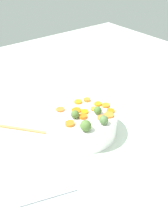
# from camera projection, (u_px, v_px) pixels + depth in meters

# --- Properties ---
(tabletop) EXTENTS (2.40, 2.40, 0.02)m
(tabletop) POSITION_uv_depth(u_px,v_px,m) (91.00, 135.00, 1.05)
(tabletop) COLOR silver
(tabletop) RESTS_ON ground
(serving_bowl_carrots) EXTENTS (0.27, 0.27, 0.09)m
(serving_bowl_carrots) POSITION_uv_depth(u_px,v_px,m) (84.00, 123.00, 1.02)
(serving_bowl_carrots) COLOR white
(serving_bowl_carrots) RESTS_ON tabletop
(carrot_slice_0) EXTENTS (0.03, 0.03, 0.01)m
(carrot_slice_0) POSITION_uv_depth(u_px,v_px,m) (94.00, 109.00, 1.02)
(carrot_slice_0) COLOR orange
(carrot_slice_0) RESTS_ON serving_bowl_carrots
(carrot_slice_1) EXTENTS (0.04, 0.04, 0.01)m
(carrot_slice_1) POSITION_uv_depth(u_px,v_px,m) (98.00, 104.00, 1.05)
(carrot_slice_1) COLOR orange
(carrot_slice_1) RESTS_ON serving_bowl_carrots
(carrot_slice_2) EXTENTS (0.05, 0.05, 0.01)m
(carrot_slice_2) POSITION_uv_depth(u_px,v_px,m) (70.00, 124.00, 0.93)
(carrot_slice_2) COLOR orange
(carrot_slice_2) RESTS_ON serving_bowl_carrots
(carrot_slice_3) EXTENTS (0.05, 0.05, 0.01)m
(carrot_slice_3) POSITION_uv_depth(u_px,v_px,m) (60.00, 109.00, 1.01)
(carrot_slice_3) COLOR orange
(carrot_slice_3) RESTS_ON serving_bowl_carrots
(carrot_slice_4) EXTENTS (0.04, 0.04, 0.01)m
(carrot_slice_4) POSITION_uv_depth(u_px,v_px,m) (101.00, 118.00, 0.96)
(carrot_slice_4) COLOR orange
(carrot_slice_4) RESTS_ON serving_bowl_carrots
(carrot_slice_5) EXTENTS (0.05, 0.05, 0.01)m
(carrot_slice_5) POSITION_uv_depth(u_px,v_px,m) (83.00, 116.00, 0.97)
(carrot_slice_5) COLOR orange
(carrot_slice_5) RESTS_ON serving_bowl_carrots
(carrot_slice_6) EXTENTS (0.05, 0.05, 0.01)m
(carrot_slice_6) POSITION_uv_depth(u_px,v_px,m) (76.00, 110.00, 1.01)
(carrot_slice_6) COLOR orange
(carrot_slice_6) RESTS_ON serving_bowl_carrots
(carrot_slice_7) EXTENTS (0.06, 0.06, 0.01)m
(carrot_slice_7) POSITION_uv_depth(u_px,v_px,m) (109.00, 115.00, 0.98)
(carrot_slice_7) COLOR orange
(carrot_slice_7) RESTS_ON serving_bowl_carrots
(carrot_slice_8) EXTENTS (0.04, 0.04, 0.01)m
(carrot_slice_8) POSITION_uv_depth(u_px,v_px,m) (85.00, 112.00, 1.00)
(carrot_slice_8) COLOR orange
(carrot_slice_8) RESTS_ON serving_bowl_carrots
(carrot_slice_9) EXTENTS (0.04, 0.04, 0.01)m
(carrot_slice_9) POSITION_uv_depth(u_px,v_px,m) (111.00, 111.00, 1.00)
(carrot_slice_9) COLOR orange
(carrot_slice_9) RESTS_ON serving_bowl_carrots
(carrot_slice_10) EXTENTS (0.04, 0.04, 0.01)m
(carrot_slice_10) POSITION_uv_depth(u_px,v_px,m) (87.00, 100.00, 1.07)
(carrot_slice_10) COLOR orange
(carrot_slice_10) RESTS_ON serving_bowl_carrots
(carrot_slice_11) EXTENTS (0.04, 0.04, 0.01)m
(carrot_slice_11) POSITION_uv_depth(u_px,v_px,m) (78.00, 102.00, 1.06)
(carrot_slice_11) COLOR orange
(carrot_slice_11) RESTS_ON serving_bowl_carrots
(carrot_slice_12) EXTENTS (0.04, 0.04, 0.01)m
(carrot_slice_12) POSITION_uv_depth(u_px,v_px,m) (106.00, 105.00, 1.04)
(carrot_slice_12) COLOR orange
(carrot_slice_12) RESTS_ON serving_bowl_carrots
(brussels_sprout_0) EXTENTS (0.03, 0.03, 0.03)m
(brussels_sprout_0) POSITION_uv_depth(u_px,v_px,m) (98.00, 110.00, 0.98)
(brussels_sprout_0) COLOR #487030
(brussels_sprout_0) RESTS_ON serving_bowl_carrots
(brussels_sprout_1) EXTENTS (0.03, 0.03, 0.03)m
(brussels_sprout_1) POSITION_uv_depth(u_px,v_px,m) (75.00, 114.00, 0.96)
(brussels_sprout_1) COLOR #4E6F32
(brussels_sprout_1) RESTS_ON serving_bowl_carrots
(brussels_sprout_2) EXTENTS (0.04, 0.04, 0.04)m
(brussels_sprout_2) POSITION_uv_depth(u_px,v_px,m) (86.00, 126.00, 0.90)
(brussels_sprout_2) COLOR #517334
(brussels_sprout_2) RESTS_ON serving_bowl_carrots
(brussels_sprout_3) EXTENTS (0.04, 0.04, 0.04)m
(brussels_sprout_3) POSITION_uv_depth(u_px,v_px,m) (103.00, 120.00, 0.93)
(brussels_sprout_3) COLOR #527340
(brussels_sprout_3) RESTS_ON serving_bowl_carrots
(dish_towel) EXTENTS (0.22, 0.18, 0.01)m
(dish_towel) POSITION_uv_depth(u_px,v_px,m) (45.00, 182.00, 0.83)
(dish_towel) COLOR #A1A5B3
(dish_towel) RESTS_ON tabletop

